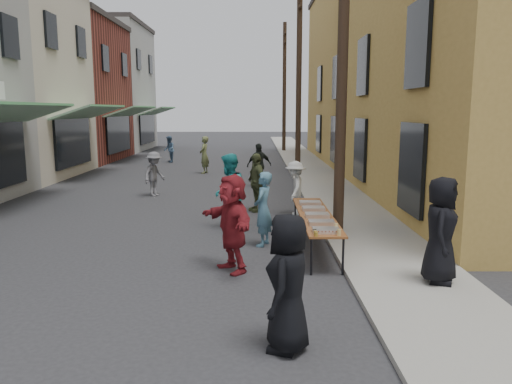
{
  "coord_description": "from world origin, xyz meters",
  "views": [
    {
      "loc": [
        2.26,
        -9.0,
        3.0
      ],
      "look_at": [
        2.27,
        1.3,
        1.3
      ],
      "focal_mm": 35.0,
      "sensor_mm": 36.0,
      "label": 1
    }
  ],
  "objects_px": {
    "utility_pole_near": "(343,45)",
    "guest_front_a": "(288,283)",
    "guest_front_c": "(229,192)",
    "utility_pole_mid": "(299,77)",
    "catering_tray_sausage": "(326,230)",
    "utility_pole_far": "(284,88)",
    "server": "(441,230)",
    "serving_table": "(315,216)"
  },
  "relations": [
    {
      "from": "utility_pole_near",
      "to": "catering_tray_sausage",
      "type": "distance_m",
      "value": 4.81
    },
    {
      "from": "utility_pole_far",
      "to": "guest_front_c",
      "type": "bearing_deg",
      "value": -96.51
    },
    {
      "from": "serving_table",
      "to": "guest_front_a",
      "type": "distance_m",
      "value": 4.84
    },
    {
      "from": "utility_pole_near",
      "to": "server",
      "type": "distance_m",
      "value": 5.31
    },
    {
      "from": "utility_pole_near",
      "to": "serving_table",
      "type": "bearing_deg",
      "value": -118.66
    },
    {
      "from": "utility_pole_near",
      "to": "guest_front_a",
      "type": "relative_size",
      "value": 5.13
    },
    {
      "from": "utility_pole_mid",
      "to": "utility_pole_far",
      "type": "bearing_deg",
      "value": 90.0
    },
    {
      "from": "guest_front_a",
      "to": "catering_tray_sausage",
      "type": "bearing_deg",
      "value": -177.75
    },
    {
      "from": "guest_front_a",
      "to": "server",
      "type": "height_order",
      "value": "server"
    },
    {
      "from": "catering_tray_sausage",
      "to": "server",
      "type": "distance_m",
      "value": 2.01
    },
    {
      "from": "serving_table",
      "to": "server",
      "type": "xyz_separation_m",
      "value": [
        1.81,
        -2.52,
        0.29
      ]
    },
    {
      "from": "utility_pole_near",
      "to": "guest_front_c",
      "type": "height_order",
      "value": "utility_pole_near"
    },
    {
      "from": "utility_pole_far",
      "to": "catering_tray_sausage",
      "type": "height_order",
      "value": "utility_pole_far"
    },
    {
      "from": "utility_pole_far",
      "to": "serving_table",
      "type": "bearing_deg",
      "value": -91.64
    },
    {
      "from": "serving_table",
      "to": "guest_front_a",
      "type": "xyz_separation_m",
      "value": [
        -0.9,
        -4.75,
        0.16
      ]
    },
    {
      "from": "utility_pole_near",
      "to": "catering_tray_sausage",
      "type": "height_order",
      "value": "utility_pole_near"
    },
    {
      "from": "utility_pole_far",
      "to": "server",
      "type": "distance_m",
      "value": 28.08
    },
    {
      "from": "guest_front_a",
      "to": "guest_front_c",
      "type": "bearing_deg",
      "value": -152.01
    },
    {
      "from": "utility_pole_near",
      "to": "serving_table",
      "type": "height_order",
      "value": "utility_pole_near"
    },
    {
      "from": "guest_front_c",
      "to": "utility_pole_near",
      "type": "bearing_deg",
      "value": 84.04
    },
    {
      "from": "utility_pole_far",
      "to": "guest_front_a",
      "type": "bearing_deg",
      "value": -93.1
    },
    {
      "from": "utility_pole_far",
      "to": "serving_table",
      "type": "xyz_separation_m",
      "value": [
        -0.73,
        -25.33,
        -3.79
      ]
    },
    {
      "from": "utility_pole_mid",
      "to": "catering_tray_sausage",
      "type": "relative_size",
      "value": 18.0
    },
    {
      "from": "utility_pole_mid",
      "to": "guest_front_a",
      "type": "relative_size",
      "value": 5.13
    },
    {
      "from": "utility_pole_mid",
      "to": "utility_pole_far",
      "type": "xyz_separation_m",
      "value": [
        0.0,
        12.0,
        0.0
      ]
    },
    {
      "from": "guest_front_a",
      "to": "server",
      "type": "xyz_separation_m",
      "value": [
        2.71,
        2.23,
        0.13
      ]
    },
    {
      "from": "utility_pole_near",
      "to": "guest_front_c",
      "type": "bearing_deg",
      "value": 172.73
    },
    {
      "from": "catering_tray_sausage",
      "to": "utility_pole_near",
      "type": "bearing_deg",
      "value": 76.3
    },
    {
      "from": "serving_table",
      "to": "catering_tray_sausage",
      "type": "height_order",
      "value": "catering_tray_sausage"
    },
    {
      "from": "utility_pole_mid",
      "to": "server",
      "type": "relative_size",
      "value": 4.97
    },
    {
      "from": "utility_pole_mid",
      "to": "server",
      "type": "height_order",
      "value": "utility_pole_mid"
    },
    {
      "from": "utility_pole_far",
      "to": "catering_tray_sausage",
      "type": "xyz_separation_m",
      "value": [
        -0.73,
        -26.98,
        -3.71
      ]
    },
    {
      "from": "utility_pole_mid",
      "to": "utility_pole_far",
      "type": "distance_m",
      "value": 12.0
    },
    {
      "from": "utility_pole_near",
      "to": "guest_front_a",
      "type": "bearing_deg",
      "value": -105.02
    },
    {
      "from": "utility_pole_mid",
      "to": "catering_tray_sausage",
      "type": "bearing_deg",
      "value": -92.78
    },
    {
      "from": "catering_tray_sausage",
      "to": "server",
      "type": "relative_size",
      "value": 0.28
    },
    {
      "from": "serving_table",
      "to": "utility_pole_near",
      "type": "bearing_deg",
      "value": 61.34
    },
    {
      "from": "utility_pole_far",
      "to": "catering_tray_sausage",
      "type": "relative_size",
      "value": 18.0
    },
    {
      "from": "guest_front_a",
      "to": "guest_front_c",
      "type": "height_order",
      "value": "guest_front_c"
    },
    {
      "from": "catering_tray_sausage",
      "to": "server",
      "type": "bearing_deg",
      "value": -25.62
    },
    {
      "from": "utility_pole_near",
      "to": "server",
      "type": "xyz_separation_m",
      "value": [
        1.08,
        -3.84,
        -3.5
      ]
    },
    {
      "from": "serving_table",
      "to": "utility_pole_far",
      "type": "bearing_deg",
      "value": 88.36
    }
  ]
}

